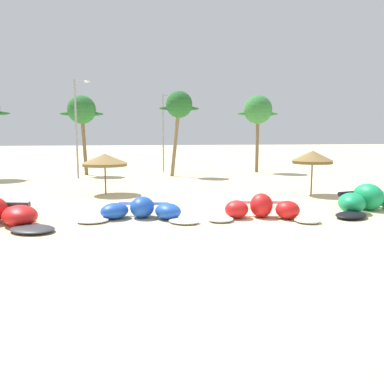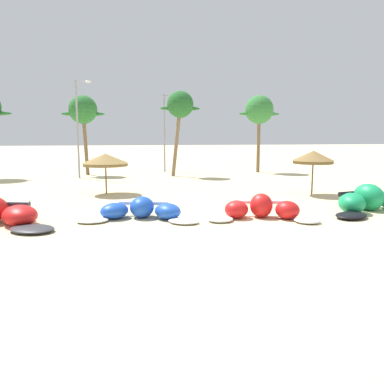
{
  "view_description": "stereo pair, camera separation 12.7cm",
  "coord_description": "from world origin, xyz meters",
  "px_view_note": "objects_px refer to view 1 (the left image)",
  "views": [
    {
      "loc": [
        -5.3,
        -19.08,
        4.12
      ],
      "look_at": [
        -1.79,
        2.0,
        1.0
      ],
      "focal_mm": 37.25,
      "sensor_mm": 36.0,
      "label": 1
    },
    {
      "loc": [
        -5.18,
        -19.1,
        4.12
      ],
      "look_at": [
        -1.79,
        2.0,
        1.0
      ],
      "focal_mm": 37.25,
      "sensor_mm": 36.0,
      "label": 2
    }
  ],
  "objects_px": {
    "beach_umbrella_near_van": "(105,160)",
    "palm_left": "(82,111)",
    "palm_left_of_gap": "(179,106)",
    "kite_center": "(373,201)",
    "kite_left": "(141,211)",
    "palm_center_left": "(258,111)",
    "lamppost_west": "(77,124)",
    "lamppost_west_center": "(164,129)",
    "kite_left_of_center": "(262,209)",
    "beach_umbrella_middle": "(313,157)"
  },
  "relations": [
    {
      "from": "palm_left_of_gap",
      "to": "lamppost_west_center",
      "type": "height_order",
      "value": "lamppost_west_center"
    },
    {
      "from": "palm_left_of_gap",
      "to": "kite_left",
      "type": "bearing_deg",
      "value": -102.93
    },
    {
      "from": "lamppost_west",
      "to": "lamppost_west_center",
      "type": "height_order",
      "value": "lamppost_west"
    },
    {
      "from": "kite_left_of_center",
      "to": "palm_center_left",
      "type": "bearing_deg",
      "value": 72.01
    },
    {
      "from": "palm_left_of_gap",
      "to": "lamppost_west",
      "type": "bearing_deg",
      "value": -176.84
    },
    {
      "from": "kite_center",
      "to": "beach_umbrella_middle",
      "type": "xyz_separation_m",
      "value": [
        -0.61,
        6.02,
        2.02
      ]
    },
    {
      "from": "beach_umbrella_near_van",
      "to": "palm_left",
      "type": "relative_size",
      "value": 0.4
    },
    {
      "from": "beach_umbrella_middle",
      "to": "palm_center_left",
      "type": "bearing_deg",
      "value": 84.44
    },
    {
      "from": "kite_left_of_center",
      "to": "lamppost_west",
      "type": "relative_size",
      "value": 0.61
    },
    {
      "from": "beach_umbrella_middle",
      "to": "kite_left_of_center",
      "type": "bearing_deg",
      "value": -130.8
    },
    {
      "from": "beach_umbrella_near_van",
      "to": "lamppost_west",
      "type": "distance_m",
      "value": 11.24
    },
    {
      "from": "beach_umbrella_near_van",
      "to": "palm_center_left",
      "type": "distance_m",
      "value": 21.07
    },
    {
      "from": "beach_umbrella_middle",
      "to": "lamppost_west_center",
      "type": "bearing_deg",
      "value": 113.99
    },
    {
      "from": "palm_left",
      "to": "palm_center_left",
      "type": "height_order",
      "value": "palm_center_left"
    },
    {
      "from": "palm_left",
      "to": "palm_left_of_gap",
      "type": "relative_size",
      "value": 0.96
    },
    {
      "from": "palm_left",
      "to": "beach_umbrella_middle",
      "type": "bearing_deg",
      "value": -44.29
    },
    {
      "from": "kite_center",
      "to": "beach_umbrella_near_van",
      "type": "height_order",
      "value": "beach_umbrella_near_van"
    },
    {
      "from": "palm_center_left",
      "to": "kite_left_of_center",
      "type": "bearing_deg",
      "value": -107.99
    },
    {
      "from": "palm_left",
      "to": "lamppost_west_center",
      "type": "xyz_separation_m",
      "value": [
        8.44,
        2.25,
        -1.7
      ]
    },
    {
      "from": "kite_left",
      "to": "beach_umbrella_middle",
      "type": "bearing_deg",
      "value": 26.94
    },
    {
      "from": "lamppost_west_center",
      "to": "beach_umbrella_near_van",
      "type": "bearing_deg",
      "value": -109.56
    },
    {
      "from": "kite_left",
      "to": "palm_center_left",
      "type": "xyz_separation_m",
      "value": [
        13.37,
        22.26,
        6.19
      ]
    },
    {
      "from": "palm_left_of_gap",
      "to": "lamppost_west",
      "type": "xyz_separation_m",
      "value": [
        -9.53,
        -0.53,
        -1.77
      ]
    },
    {
      "from": "kite_center",
      "to": "palm_left_of_gap",
      "type": "relative_size",
      "value": 0.84
    },
    {
      "from": "kite_left_of_center",
      "to": "palm_left",
      "type": "bearing_deg",
      "value": 114.91
    },
    {
      "from": "beach_umbrella_near_van",
      "to": "palm_left",
      "type": "height_order",
      "value": "palm_left"
    },
    {
      "from": "kite_left",
      "to": "kite_center",
      "type": "relative_size",
      "value": 0.87
    },
    {
      "from": "kite_left",
      "to": "beach_umbrella_near_van",
      "type": "height_order",
      "value": "beach_umbrella_near_van"
    },
    {
      "from": "kite_center",
      "to": "kite_left",
      "type": "bearing_deg",
      "value": 179.88
    },
    {
      "from": "kite_center",
      "to": "palm_left",
      "type": "height_order",
      "value": "palm_left"
    },
    {
      "from": "kite_left",
      "to": "palm_left",
      "type": "relative_size",
      "value": 0.75
    },
    {
      "from": "kite_left_of_center",
      "to": "palm_center_left",
      "type": "height_order",
      "value": "palm_center_left"
    },
    {
      "from": "palm_left_of_gap",
      "to": "lamppost_west_center",
      "type": "relative_size",
      "value": 0.99
    },
    {
      "from": "palm_left",
      "to": "palm_center_left",
      "type": "distance_m",
      "value": 18.27
    },
    {
      "from": "beach_umbrella_middle",
      "to": "lamppost_west_center",
      "type": "xyz_separation_m",
      "value": [
        -8.24,
        18.53,
        2.12
      ]
    },
    {
      "from": "kite_left",
      "to": "palm_center_left",
      "type": "bearing_deg",
      "value": 59.01
    },
    {
      "from": "palm_left",
      "to": "palm_left_of_gap",
      "type": "bearing_deg",
      "value": -15.45
    },
    {
      "from": "kite_center",
      "to": "palm_left",
      "type": "xyz_separation_m",
      "value": [
        -17.3,
        22.3,
        5.84
      ]
    },
    {
      "from": "palm_left_of_gap",
      "to": "palm_center_left",
      "type": "distance_m",
      "value": 9.23
    },
    {
      "from": "palm_left_of_gap",
      "to": "palm_center_left",
      "type": "relative_size",
      "value": 1.0
    },
    {
      "from": "palm_left_of_gap",
      "to": "kite_center",
      "type": "bearing_deg",
      "value": -68.17
    },
    {
      "from": "lamppost_west",
      "to": "lamppost_west_center",
      "type": "distance_m",
      "value": 10.12
    },
    {
      "from": "kite_left_of_center",
      "to": "beach_umbrella_middle",
      "type": "xyz_separation_m",
      "value": [
        5.93,
        6.87,
        2.12
      ]
    },
    {
      "from": "kite_left",
      "to": "lamppost_west_center",
      "type": "xyz_separation_m",
      "value": [
        3.55,
        24.52,
        4.29
      ]
    },
    {
      "from": "palm_center_left",
      "to": "beach_umbrella_near_van",
      "type": "bearing_deg",
      "value": -138.58
    },
    {
      "from": "lamppost_west_center",
      "to": "palm_left",
      "type": "bearing_deg",
      "value": -165.08
    },
    {
      "from": "kite_center",
      "to": "palm_center_left",
      "type": "xyz_separation_m",
      "value": [
        0.97,
        22.29,
        6.04
      ]
    },
    {
      "from": "kite_left_of_center",
      "to": "beach_umbrella_near_van",
      "type": "relative_size",
      "value": 1.72
    },
    {
      "from": "palm_left",
      "to": "lamppost_west",
      "type": "xyz_separation_m",
      "value": [
        -0.12,
        -3.13,
        -1.39
      ]
    },
    {
      "from": "kite_left_of_center",
      "to": "palm_left",
      "type": "xyz_separation_m",
      "value": [
        -10.75,
        23.15,
        5.94
      ]
    }
  ]
}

